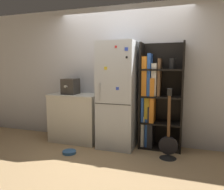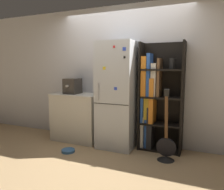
# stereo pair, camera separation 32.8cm
# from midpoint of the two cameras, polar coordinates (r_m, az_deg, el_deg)

# --- Properties ---
(ground_plane) EXTENTS (16.00, 16.00, 0.00)m
(ground_plane) POSITION_cam_midpoint_polar(r_m,az_deg,el_deg) (4.04, 3.03, -13.84)
(ground_plane) COLOR tan
(wall_back) EXTENTS (8.00, 0.05, 2.60)m
(wall_back) POSITION_cam_midpoint_polar(r_m,az_deg,el_deg) (4.21, 5.42, 5.17)
(wall_back) COLOR silver
(wall_back) RESTS_ON ground_plane
(refrigerator) EXTENTS (0.65, 0.63, 1.90)m
(refrigerator) POSITION_cam_midpoint_polar(r_m,az_deg,el_deg) (3.93, 3.86, -0.10)
(refrigerator) COLOR silver
(refrigerator) RESTS_ON ground_plane
(bookshelf) EXTENTS (0.74, 0.36, 1.88)m
(bookshelf) POSITION_cam_midpoint_polar(r_m,az_deg,el_deg) (3.92, 13.61, -1.12)
(bookshelf) COLOR black
(bookshelf) RESTS_ON ground_plane
(kitchen_counter) EXTENTS (0.96, 0.58, 0.93)m
(kitchen_counter) POSITION_cam_midpoint_polar(r_m,az_deg,el_deg) (4.41, -6.92, -5.70)
(kitchen_counter) COLOR beige
(kitchen_counter) RESTS_ON ground_plane
(espresso_machine) EXTENTS (0.27, 0.37, 0.30)m
(espresso_machine) POSITION_cam_midpoint_polar(r_m,az_deg,el_deg) (4.36, -8.17, 2.32)
(espresso_machine) COLOR #38332D
(espresso_machine) RESTS_ON kitchen_counter
(guitar) EXTENTS (0.30, 0.27, 1.14)m
(guitar) POSITION_cam_midpoint_polar(r_m,az_deg,el_deg) (3.65, 16.50, -13.61)
(guitar) COLOR black
(guitar) RESTS_ON ground_plane
(pet_bowl) EXTENTS (0.23, 0.23, 0.05)m
(pet_bowl) POSITION_cam_midpoint_polar(r_m,az_deg,el_deg) (3.92, -8.98, -14.17)
(pet_bowl) COLOR #3366A5
(pet_bowl) RESTS_ON ground_plane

